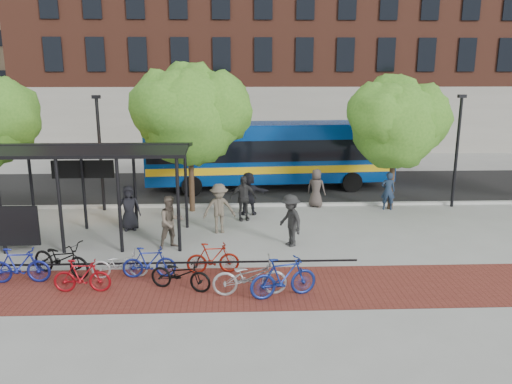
{
  "coord_description": "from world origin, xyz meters",
  "views": [
    {
      "loc": [
        -0.98,
        -18.42,
        6.12
      ],
      "look_at": [
        -0.25,
        0.21,
        1.6
      ],
      "focal_mm": 35.0,
      "sensor_mm": 36.0,
      "label": 1
    }
  ],
  "objects_px": {
    "pedestrian_0": "(129,208)",
    "pedestrian_6": "(316,188)",
    "bike_11": "(283,277)",
    "pedestrian_8": "(171,222)",
    "bike_9": "(213,258)",
    "lamp_post_right": "(457,148)",
    "bike_3": "(19,266)",
    "bus_shelter": "(38,161)",
    "lamp_post_left": "(100,150)",
    "tree_b": "(192,111)",
    "bike_5": "(82,276)",
    "bike_4": "(61,258)",
    "bike_7": "(149,262)",
    "pedestrian_9": "(290,220)",
    "pedestrian_5": "(248,193)",
    "tree_c": "(397,120)",
    "bike_6": "(120,264)",
    "pedestrian_4": "(243,198)",
    "bike_8": "(180,274)",
    "pedestrian_3": "(219,208)",
    "bike_10": "(250,277)",
    "bus": "(270,151)",
    "pedestrian_7": "(388,191)"
  },
  "relations": [
    {
      "from": "pedestrian_0",
      "to": "pedestrian_6",
      "type": "xyz_separation_m",
      "value": [
        7.91,
        3.13,
        -0.01
      ]
    },
    {
      "from": "bike_11",
      "to": "pedestrian_6",
      "type": "relative_size",
      "value": 1.1
    },
    {
      "from": "pedestrian_8",
      "to": "pedestrian_0",
      "type": "bearing_deg",
      "value": 101.99
    },
    {
      "from": "bike_9",
      "to": "bike_11",
      "type": "bearing_deg",
      "value": -134.91
    },
    {
      "from": "pedestrian_0",
      "to": "pedestrian_6",
      "type": "height_order",
      "value": "pedestrian_0"
    },
    {
      "from": "lamp_post_right",
      "to": "bike_3",
      "type": "xyz_separation_m",
      "value": [
        -16.44,
        -7.99,
        -2.2
      ]
    },
    {
      "from": "bus_shelter",
      "to": "lamp_post_left",
      "type": "distance_m",
      "value": 4.24
    },
    {
      "from": "tree_b",
      "to": "lamp_post_right",
      "type": "relative_size",
      "value": 1.26
    },
    {
      "from": "bike_11",
      "to": "bike_5",
      "type": "bearing_deg",
      "value": 68.99
    },
    {
      "from": "bike_4",
      "to": "pedestrian_8",
      "type": "height_order",
      "value": "pedestrian_8"
    },
    {
      "from": "bike_3",
      "to": "bike_7",
      "type": "height_order",
      "value": "bike_3"
    },
    {
      "from": "bus_shelter",
      "to": "pedestrian_9",
      "type": "xyz_separation_m",
      "value": [
        9.05,
        -0.97,
        -2.05
      ]
    },
    {
      "from": "bike_11",
      "to": "pedestrian_5",
      "type": "distance_m",
      "value": 8.31
    },
    {
      "from": "tree_c",
      "to": "bike_9",
      "type": "height_order",
      "value": "tree_c"
    },
    {
      "from": "lamp_post_left",
      "to": "bike_6",
      "type": "bearing_deg",
      "value": -72.42
    },
    {
      "from": "bike_3",
      "to": "pedestrian_4",
      "type": "height_order",
      "value": "pedestrian_4"
    },
    {
      "from": "pedestrian_6",
      "to": "pedestrian_9",
      "type": "bearing_deg",
      "value": 99.0
    },
    {
      "from": "pedestrian_8",
      "to": "bike_8",
      "type": "bearing_deg",
      "value": -108.47
    },
    {
      "from": "bike_6",
      "to": "pedestrian_3",
      "type": "height_order",
      "value": "pedestrian_3"
    },
    {
      "from": "bike_5",
      "to": "pedestrian_0",
      "type": "xyz_separation_m",
      "value": [
        0.15,
        5.77,
        0.4
      ]
    },
    {
      "from": "bus_shelter",
      "to": "pedestrian_5",
      "type": "distance_m",
      "value": 8.5
    },
    {
      "from": "lamp_post_right",
      "to": "bike_6",
      "type": "relative_size",
      "value": 3.03
    },
    {
      "from": "bike_5",
      "to": "bike_10",
      "type": "bearing_deg",
      "value": -93.14
    },
    {
      "from": "bike_5",
      "to": "bus_shelter",
      "type": "bearing_deg",
      "value": 31.91
    },
    {
      "from": "pedestrian_3",
      "to": "pedestrian_9",
      "type": "bearing_deg",
      "value": -41.58
    },
    {
      "from": "tree_c",
      "to": "lamp_post_right",
      "type": "relative_size",
      "value": 1.16
    },
    {
      "from": "bike_4",
      "to": "bike_5",
      "type": "bearing_deg",
      "value": -117.21
    },
    {
      "from": "bike_9",
      "to": "pedestrian_3",
      "type": "bearing_deg",
      "value": -4.55
    },
    {
      "from": "bike_10",
      "to": "bus",
      "type": "bearing_deg",
      "value": -8.65
    },
    {
      "from": "bike_6",
      "to": "bike_5",
      "type": "bearing_deg",
      "value": 135.25
    },
    {
      "from": "bike_9",
      "to": "pedestrian_5",
      "type": "relative_size",
      "value": 0.86
    },
    {
      "from": "tree_c",
      "to": "bike_11",
      "type": "bearing_deg",
      "value": -122.85
    },
    {
      "from": "bus",
      "to": "pedestrian_0",
      "type": "distance_m",
      "value": 9.35
    },
    {
      "from": "bike_5",
      "to": "bike_6",
      "type": "bearing_deg",
      "value": -38.59
    },
    {
      "from": "bike_10",
      "to": "pedestrian_8",
      "type": "height_order",
      "value": "pedestrian_8"
    },
    {
      "from": "bike_3",
      "to": "bike_11",
      "type": "bearing_deg",
      "value": -100.53
    },
    {
      "from": "bus_shelter",
      "to": "pedestrian_9",
      "type": "distance_m",
      "value": 9.33
    },
    {
      "from": "bike_8",
      "to": "bike_5",
      "type": "bearing_deg",
      "value": 109.97
    },
    {
      "from": "bus",
      "to": "pedestrian_3",
      "type": "bearing_deg",
      "value": -112.08
    },
    {
      "from": "bike_3",
      "to": "pedestrian_4",
      "type": "distance_m",
      "value": 9.14
    },
    {
      "from": "bike_4",
      "to": "bike_5",
      "type": "height_order",
      "value": "bike_4"
    },
    {
      "from": "pedestrian_0",
      "to": "pedestrian_8",
      "type": "xyz_separation_m",
      "value": [
        1.92,
        -2.17,
        0.06
      ]
    },
    {
      "from": "bike_9",
      "to": "pedestrian_6",
      "type": "bearing_deg",
      "value": -33.49
    },
    {
      "from": "lamp_post_left",
      "to": "bike_3",
      "type": "relative_size",
      "value": 2.83
    },
    {
      "from": "tree_b",
      "to": "pedestrian_0",
      "type": "height_order",
      "value": "tree_b"
    },
    {
      "from": "lamp_post_left",
      "to": "pedestrian_7",
      "type": "bearing_deg",
      "value": -1.76
    },
    {
      "from": "tree_b",
      "to": "pedestrian_3",
      "type": "height_order",
      "value": "tree_b"
    },
    {
      "from": "bike_4",
      "to": "pedestrian_8",
      "type": "xyz_separation_m",
      "value": [
        3.07,
        2.35,
        0.4
      ]
    },
    {
      "from": "bike_7",
      "to": "bike_8",
      "type": "distance_m",
      "value": 1.39
    },
    {
      "from": "bike_4",
      "to": "pedestrian_8",
      "type": "bearing_deg",
      "value": -28.28
    }
  ]
}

